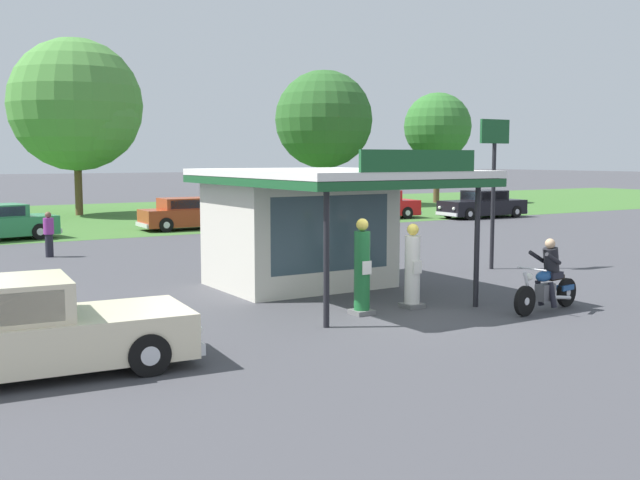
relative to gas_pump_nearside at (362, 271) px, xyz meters
The scene contains 16 objects.
ground_plane 1.17m from the gas_pump_nearside, 39.11° to the right, with size 300.00×300.00×0.00m, color #424247.
grass_verge_strip 29.58m from the gas_pump_nearside, 88.96° to the left, with size 120.00×24.00×0.01m, color #3D6B2D.
service_station_kiosk 3.64m from the gas_pump_nearside, 78.99° to the left, with size 4.83×6.73×3.47m.
gas_pump_nearside is the anchor object (origin of this frame).
gas_pump_offside 1.36m from the gas_pump_nearside, ahead, with size 0.44×0.44×1.87m.
motorcycle_with_rider 4.07m from the gas_pump_nearside, 26.45° to the right, with size 2.20×0.71×1.58m.
featured_classic_sedan 7.12m from the gas_pump_nearside, behind, with size 5.37×2.25×1.50m.
parked_car_back_row_centre_left 26.99m from the gas_pump_nearside, 40.90° to the left, with size 5.24×2.07×1.52m.
parked_car_back_row_far_right 25.06m from the gas_pump_nearside, 54.14° to the left, with size 5.75×2.57×1.55m.
parked_car_back_row_centre_right 20.24m from the gas_pump_nearside, 78.11° to the left, with size 5.18×2.01×1.47m.
bystander_strolling_foreground 12.50m from the gas_pump_nearside, 73.06° to the left, with size 0.34×0.34×1.77m.
bystander_standing_back_lot 13.55m from the gas_pump_nearside, 105.69° to the left, with size 0.34×0.34×1.52m.
tree_oak_left 40.73m from the gas_pump_nearside, 47.43° to the left, with size 4.94×4.94×8.06m.
tree_oak_centre 37.22m from the gas_pump_nearside, 59.42° to the left, with size 6.78×6.78×9.35m.
tree_oak_far_left 31.47m from the gas_pump_nearside, 86.43° to the left, with size 7.52×7.52×10.07m.
roadside_pole_sign 8.06m from the gas_pump_nearside, 25.40° to the left, with size 1.10×0.12×4.43m.
Camera 1 is at (-9.44, -12.37, 3.31)m, focal length 41.91 mm.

